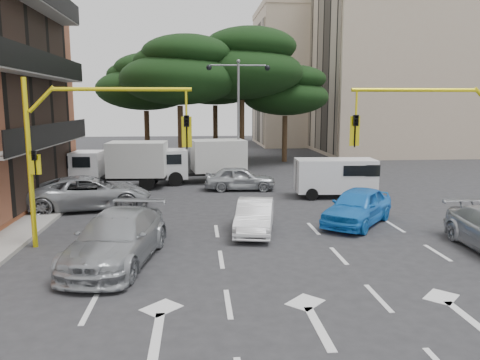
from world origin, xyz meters
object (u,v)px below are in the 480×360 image
object	(u,v)px
signal_mast_right	(451,136)
box_truck_a	(121,165)
signal_mast_left	(81,139)
car_blue_compact	(358,206)
box_truck_b	(203,161)
van_white	(335,178)
car_silver_cross_b	(240,178)
car_white_hatch	(255,216)
car_silver_wagon	(117,238)
car_silver_cross_a	(90,193)
street_lamp_center	(238,99)

from	to	relation	value
signal_mast_right	box_truck_a	distance (m)	18.76
box_truck_a	signal_mast_left	bearing A→B (deg)	-174.37
car_blue_compact	box_truck_b	bearing A→B (deg)	158.39
car_blue_compact	van_white	distance (m)	5.96
car_silver_cross_b	box_truck_a	xyz separation A→B (m)	(-7.17, 1.50, 0.70)
car_white_hatch	van_white	distance (m)	8.59
signal_mast_right	van_white	world-z (taller)	signal_mast_right
signal_mast_left	car_white_hatch	world-z (taller)	signal_mast_left
car_white_hatch	van_white	xyz separation A→B (m)	(5.29, 6.76, 0.42)
car_white_hatch	car_silver_wagon	world-z (taller)	car_silver_wagon
signal_mast_right	car_blue_compact	world-z (taller)	signal_mast_right
signal_mast_right	car_blue_compact	size ratio (longest dim) A/B	1.30
box_truck_a	box_truck_b	world-z (taller)	box_truck_a
car_blue_compact	signal_mast_left	bearing A→B (deg)	-130.03
signal_mast_right	car_silver_cross_a	distance (m)	16.32
street_lamp_center	car_white_hatch	distance (m)	13.67
street_lamp_center	car_white_hatch	world-z (taller)	street_lamp_center
signal_mast_left	car_blue_compact	world-z (taller)	signal_mast_left
car_silver_cross_a	car_silver_cross_b	distance (m)	8.93
car_blue_compact	car_silver_cross_a	world-z (taller)	car_silver_cross_a
car_blue_compact	car_silver_cross_a	bearing A→B (deg)	-159.46
car_white_hatch	car_silver_cross_b	size ratio (longest dim) A/B	0.95
car_blue_compact	car_silver_cross_a	distance (m)	12.71
signal_mast_left	car_silver_cross_b	size ratio (longest dim) A/B	1.44
car_silver_cross_a	van_white	distance (m)	12.94
signal_mast_right	car_silver_cross_a	bearing A→B (deg)	157.51
signal_mast_left	box_truck_b	distance (m)	14.44
signal_mast_left	van_white	size ratio (longest dim) A/B	1.40
car_blue_compact	car_silver_wagon	xyz separation A→B (m)	(-9.41, -4.07, 0.03)
car_silver_cross_a	box_truck_a	bearing A→B (deg)	-17.03
car_silver_cross_a	box_truck_a	distance (m)	5.94
car_blue_compact	box_truck_b	xyz separation A→B (m)	(-6.40, 11.44, 0.60)
box_truck_a	car_blue_compact	bearing A→B (deg)	-128.16
car_silver_wagon	box_truck_a	bearing A→B (deg)	108.10
street_lamp_center	box_truck_a	size ratio (longest dim) A/B	1.36
car_white_hatch	car_silver_cross_a	bearing A→B (deg)	157.62
street_lamp_center	car_silver_cross_b	xyz separation A→B (m)	(-0.22, -3.50, -4.72)
signal_mast_left	van_white	distance (m)	14.37
box_truck_b	signal_mast_right	bearing A→B (deg)	-153.78
car_silver_cross_b	signal_mast_left	bearing A→B (deg)	150.92
signal_mast_left	car_white_hatch	size ratio (longest dim) A/B	1.51
car_silver_wagon	box_truck_b	xyz separation A→B (m)	(3.01, 15.51, 0.57)
box_truck_a	car_silver_wagon	bearing A→B (deg)	-168.92
box_truck_a	box_truck_b	bearing A→B (deg)	-70.58
signal_mast_right	car_white_hatch	bearing A→B (deg)	170.55
car_blue_compact	car_silver_cross_b	xyz separation A→B (m)	(-4.27, 8.44, -0.07)
street_lamp_center	car_blue_compact	distance (m)	13.43
car_silver_wagon	van_white	size ratio (longest dim) A/B	1.31
signal_mast_right	car_blue_compact	xyz separation A→B (m)	(-2.76, 2.07, -3.10)
signal_mast_right	car_silver_wagon	size ratio (longest dim) A/B	1.06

